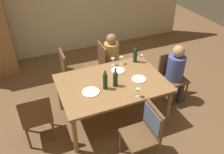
# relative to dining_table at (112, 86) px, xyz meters

# --- Properties ---
(ground_plane) EXTENTS (10.00, 10.00, 0.00)m
(ground_plane) POSITION_rel_dining_table_xyz_m (0.00, 0.00, -0.67)
(ground_plane) COLOR brown
(dining_table) EXTENTS (1.74, 1.19, 0.74)m
(dining_table) POSITION_rel_dining_table_xyz_m (0.00, 0.00, 0.00)
(dining_table) COLOR olive
(dining_table) RESTS_ON ground_plane
(chair_far_right) EXTENTS (0.44, 0.44, 0.92)m
(chair_far_right) POSITION_rel_dining_table_xyz_m (0.30, 0.97, -0.13)
(chair_far_right) COLOR brown
(chair_far_right) RESTS_ON ground_plane
(chair_right_end) EXTENTS (0.44, 0.44, 0.92)m
(chair_right_end) POSITION_rel_dining_table_xyz_m (1.25, 0.09, -0.13)
(chair_right_end) COLOR brown
(chair_right_end) RESTS_ON ground_plane
(chair_left_end) EXTENTS (0.44, 0.44, 0.92)m
(chair_left_end) POSITION_rel_dining_table_xyz_m (-1.25, -0.09, -0.13)
(chair_left_end) COLOR brown
(chair_left_end) RESTS_ON ground_plane
(chair_near) EXTENTS (0.46, 0.44, 0.92)m
(chair_near) POSITION_rel_dining_table_xyz_m (0.12, -0.97, -0.07)
(chair_near) COLOR brown
(chair_near) RESTS_ON ground_plane
(chair_far_left) EXTENTS (0.44, 0.44, 0.92)m
(chair_far_left) POSITION_rel_dining_table_xyz_m (-0.48, 0.97, -0.13)
(chair_far_left) COLOR brown
(chair_far_left) RESTS_ON ground_plane
(person_woman_host) EXTENTS (0.34, 0.30, 1.12)m
(person_woman_host) POSITION_rel_dining_table_xyz_m (0.42, 0.97, -0.02)
(person_woman_host) COLOR #33333D
(person_woman_host) RESTS_ON ground_plane
(person_man_bearded) EXTENTS (0.32, 0.36, 1.16)m
(person_man_bearded) POSITION_rel_dining_table_xyz_m (1.25, -0.03, -0.00)
(person_man_bearded) COLOR #33333D
(person_man_bearded) RESTS_ON ground_plane
(wine_bottle_tall_green) EXTENTS (0.08, 0.08, 0.33)m
(wine_bottle_tall_green) POSITION_rel_dining_table_xyz_m (0.01, -0.11, 0.21)
(wine_bottle_tall_green) COLOR #19381E
(wine_bottle_tall_green) RESTS_ON dining_table
(wine_bottle_dark_red) EXTENTS (0.07, 0.07, 0.33)m
(wine_bottle_dark_red) POSITION_rel_dining_table_xyz_m (-0.16, -0.12, 0.23)
(wine_bottle_dark_red) COLOR #19381E
(wine_bottle_dark_red) RESTS_ON dining_table
(wine_bottle_short_olive) EXTENTS (0.07, 0.07, 0.33)m
(wine_bottle_short_olive) POSITION_rel_dining_table_xyz_m (0.65, 0.44, 0.23)
(wine_bottle_short_olive) COLOR #19381E
(wine_bottle_short_olive) RESTS_ON dining_table
(wine_glass_near_left) EXTENTS (0.07, 0.07, 0.15)m
(wine_glass_near_left) POSITION_rel_dining_table_xyz_m (0.38, 0.47, 0.18)
(wine_glass_near_left) COLOR silver
(wine_glass_near_left) RESTS_ON dining_table
(wine_glass_centre) EXTENTS (0.07, 0.07, 0.15)m
(wine_glass_centre) POSITION_rel_dining_table_xyz_m (0.22, 0.48, 0.18)
(wine_glass_centre) COLOR silver
(wine_glass_centre) RESTS_ON dining_table
(wine_glass_near_right) EXTENTS (0.07, 0.07, 0.15)m
(wine_glass_near_right) POSITION_rel_dining_table_xyz_m (0.21, -0.49, 0.18)
(wine_glass_near_right) COLOR silver
(wine_glass_near_right) RESTS_ON dining_table
(wine_glass_far) EXTENTS (0.07, 0.07, 0.15)m
(wine_glass_far) POSITION_rel_dining_table_xyz_m (0.74, 0.38, 0.18)
(wine_glass_far) COLOR silver
(wine_glass_far) RESTS_ON dining_table
(dinner_plate_host) EXTENTS (0.25, 0.25, 0.01)m
(dinner_plate_host) POSITION_rel_dining_table_xyz_m (0.44, -0.10, 0.08)
(dinner_plate_host) COLOR silver
(dinner_plate_host) RESTS_ON dining_table
(dinner_plate_guest_left) EXTENTS (0.27, 0.27, 0.01)m
(dinner_plate_guest_left) POSITION_rel_dining_table_xyz_m (-0.40, -0.12, 0.08)
(dinner_plate_guest_left) COLOR white
(dinner_plate_guest_left) RESTS_ON dining_table
(dinner_plate_guest_right) EXTENTS (0.24, 0.24, 0.01)m
(dinner_plate_guest_right) POSITION_rel_dining_table_xyz_m (0.23, 0.27, 0.08)
(dinner_plate_guest_right) COLOR white
(dinner_plate_guest_right) RESTS_ON dining_table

